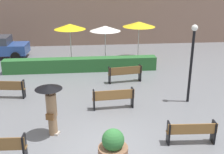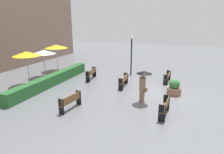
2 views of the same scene
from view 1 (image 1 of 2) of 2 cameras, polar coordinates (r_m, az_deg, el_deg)
The scene contains 13 objects.
ground_plane at distance 9.87m, azimuth -2.17°, elevation -14.18°, with size 60.00×60.00×0.00m, color slate.
bench_mid_center at distance 12.27m, azimuth 0.29°, elevation -4.14°, with size 1.85×0.46×0.90m.
bench_back_row at distance 15.36m, azimuth 2.69°, elevation 0.87°, with size 1.89×0.61×0.92m.
bench_near_right at distance 10.20m, azimuth 15.90°, elevation -10.58°, with size 1.72×0.44×0.82m.
bench_far_left at distance 14.25m, azimuth -20.51°, elevation -2.04°, with size 1.65×0.55×0.89m.
bench_near_left at distance 9.56m, azimuth -21.83°, elevation -13.11°, with size 1.59×0.43×0.92m.
pedestrian_with_umbrella at distance 10.21m, azimuth -12.41°, elevation -5.14°, with size 0.95×0.95×2.00m.
planter_pot at distance 9.02m, azimuth 0.22°, elevation -14.17°, with size 0.95×0.95×1.10m.
lamp_post at distance 12.90m, azimuth 15.99°, elevation 4.24°, with size 0.28×0.28×3.59m.
patio_umbrella_yellow at distance 18.59m, azimuth -8.59°, elevation 10.11°, with size 2.05×2.05×2.66m.
patio_umbrella_white at distance 18.94m, azimuth -1.41°, elevation 9.86°, with size 2.07×2.07×2.45m.
patio_umbrella_yellow_far at distance 19.56m, azimuth 5.52°, elevation 10.66°, with size 2.24×2.24×2.64m.
hedge_strip at distance 17.35m, azimuth -6.34°, elevation 2.52°, with size 9.33×0.70×0.83m, color #28602D.
Camera 1 is at (-0.45, -8.18, 5.49)m, focal length 44.86 mm.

